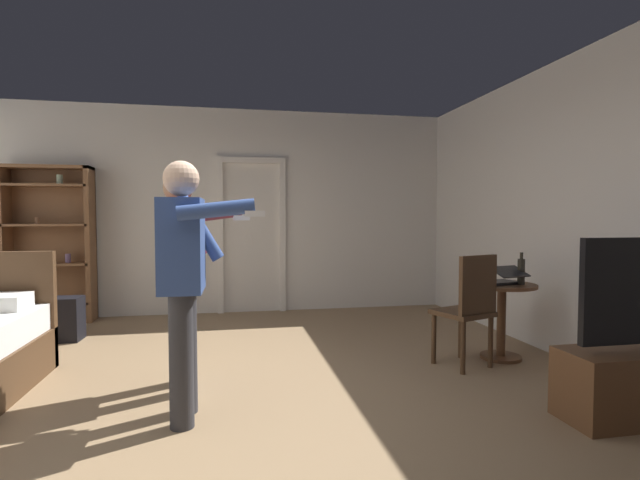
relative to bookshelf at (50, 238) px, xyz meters
name	(u,v)px	position (x,y,z in m)	size (l,w,h in m)	color
ground_plane	(217,411)	(2.11, -3.19, -1.05)	(7.37, 7.37, 0.00)	#997A56
wall_back	(222,211)	(2.11, 0.22, 0.34)	(6.49, 0.12, 2.78)	silver
wall_right	(626,207)	(5.29, -3.19, 0.34)	(0.12, 6.94, 2.78)	silver
doorway_frame	(252,224)	(2.50, 0.14, 0.17)	(0.93, 0.08, 2.13)	white
bookshelf	(50,238)	(0.00, 0.00, 0.00)	(1.03, 0.32, 1.95)	brown
side_table	(501,308)	(4.67, -2.47, -0.58)	(0.61, 0.61, 0.70)	brown
laptop	(503,279)	(4.65, -2.51, -0.30)	(0.39, 0.39, 0.17)	black
bottle_on_table	(521,271)	(4.81, -2.55, -0.23)	(0.06, 0.06, 0.29)	#2E2A1F
wooden_chair	(469,306)	(4.24, -2.67, -0.51)	(0.54, 0.54, 0.99)	#4C331E
person_blue_shirt	(184,272)	(1.91, -3.28, -0.09)	(0.64, 0.57, 1.67)	#333338
person_striped_shirt	(181,265)	(1.84, -2.70, -0.10)	(0.69, 0.59, 1.65)	slate
suitcase_dark	(53,319)	(0.36, -1.01, -0.82)	(0.56, 0.28, 0.46)	black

